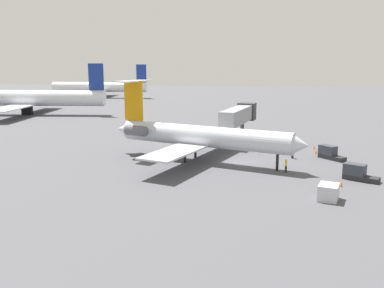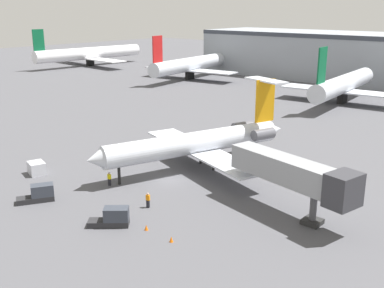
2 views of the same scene
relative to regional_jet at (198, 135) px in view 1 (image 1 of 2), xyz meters
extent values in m
cube|color=#4C4C51|center=(0.06, -5.72, -3.76)|extent=(400.00, 400.00, 0.10)
cylinder|color=silver|center=(-0.26, -0.79, -0.08)|extent=(10.56, 24.84, 2.90)
cone|color=silver|center=(-4.41, -13.52, -0.08)|extent=(3.30, 2.94, 2.75)
cone|color=silver|center=(3.92, 12.04, -0.08)|extent=(3.15, 3.23, 2.46)
cube|color=silver|center=(6.01, -1.78, -1.22)|extent=(11.63, 7.53, 0.24)
cube|color=silver|center=(-5.90, 2.11, -1.22)|extent=(11.63, 7.53, 0.24)
cylinder|color=#595960|center=(4.95, 7.60, 0.32)|extent=(2.42, 3.51, 1.50)
cylinder|color=#595960|center=(0.48, 9.06, 0.32)|extent=(2.42, 3.51, 1.50)
cube|color=orange|center=(3.33, 10.23, 4.37)|extent=(1.22, 3.12, 5.99)
cube|color=silver|center=(3.33, 10.23, 7.26)|extent=(7.21, 4.39, 0.20)
cylinder|color=black|center=(-3.54, -10.86, -2.62)|extent=(0.36, 0.36, 2.19)
cylinder|color=black|center=(1.88, 0.62, -2.62)|extent=(0.36, 0.36, 2.19)
cylinder|color=black|center=(-1.16, 1.61, -2.62)|extent=(0.36, 0.36, 2.19)
cube|color=gray|center=(15.72, -4.62, 0.93)|extent=(14.44, 5.41, 2.60)
cube|color=#333338|center=(22.29, -5.97, 0.93)|extent=(3.00, 3.62, 3.20)
cylinder|color=#4C4C51|center=(19.20, -5.34, -2.04)|extent=(0.70, 0.70, 3.34)
cube|color=#262626|center=(19.20, -5.34, -3.46)|extent=(1.80, 1.80, 0.50)
cube|color=black|center=(4.07, -13.32, -3.29)|extent=(0.38, 0.33, 0.85)
cube|color=orange|center=(4.07, -13.32, -2.56)|extent=(0.46, 0.37, 0.60)
sphere|color=tan|center=(4.07, -13.32, -2.14)|extent=(0.24, 0.24, 0.24)
cube|color=black|center=(-4.10, -11.93, -3.29)|extent=(0.32, 0.25, 0.85)
cube|color=yellow|center=(-4.10, -11.93, -2.56)|extent=(0.41, 0.27, 0.60)
sphere|color=tan|center=(-4.10, -11.93, -2.14)|extent=(0.24, 0.24, 0.24)
cube|color=#262628|center=(4.30, -18.89, -3.41)|extent=(3.90, 3.73, 0.60)
cube|color=#333842|center=(4.89, -18.35, -2.46)|extent=(2.72, 2.65, 1.30)
cube|color=#262628|center=(-6.45, -20.44, -3.41)|extent=(3.18, 4.17, 0.60)
cube|color=#333842|center=(-6.06, -19.74, -2.46)|extent=(2.39, 2.78, 1.30)
cube|color=silver|center=(-14.29, -15.52, -2.91)|extent=(2.78, 2.45, 1.60)
cone|color=orange|center=(-9.39, -17.68, -3.44)|extent=(0.36, 0.36, 0.55)
cone|color=orange|center=(7.79, -17.10, -3.44)|extent=(0.36, 0.36, 0.55)
cone|color=orange|center=(11.24, -17.23, -3.44)|extent=(0.36, 0.36, 0.55)
cylinder|color=silver|center=(45.17, 53.57, 0.81)|extent=(9.56, 42.64, 4.23)
cube|color=navy|center=(47.59, 34.50, 6.42)|extent=(0.80, 4.01, 7.00)
cube|color=silver|center=(45.17, 53.57, -0.91)|extent=(36.12, 10.45, 0.30)
cube|color=black|center=(45.17, 53.57, -2.51)|extent=(1.20, 2.80, 2.40)
cylinder|color=white|center=(101.72, 55.79, 0.66)|extent=(7.68, 38.52, 3.93)
cube|color=navy|center=(103.41, 38.71, 6.12)|extent=(0.69, 4.01, 7.00)
cube|color=white|center=(101.72, 55.79, -0.91)|extent=(32.63, 9.14, 0.30)
cube|color=black|center=(101.72, 55.79, -2.51)|extent=(1.20, 2.80, 2.40)
camera|label=1|loc=(-55.12, -8.47, 9.74)|focal=38.01mm
camera|label=2|loc=(37.97, -44.87, 16.97)|focal=43.60mm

